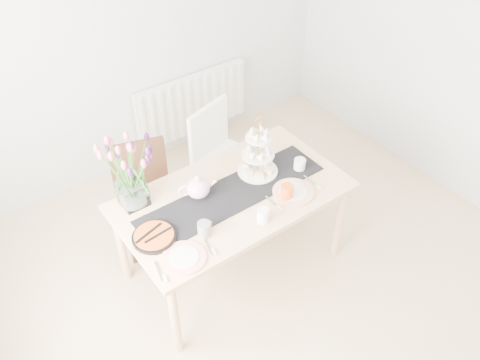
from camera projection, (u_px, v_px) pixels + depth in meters
room_shell at (316, 174)px, 2.84m from camera, size 4.50×4.50×4.50m
radiator at (192, 104)px, 4.95m from camera, size 1.20×0.08×0.60m
dining_table at (233, 202)px, 3.57m from camera, size 1.60×0.90×0.75m
chair_brown at (144, 188)px, 3.93m from camera, size 0.54×0.54×0.87m
chair_white at (220, 151)px, 4.24m from camera, size 0.57×0.57×0.93m
table_runner at (233, 194)px, 3.52m from camera, size 1.40×0.35×0.01m
tulip_vase at (127, 163)px, 3.23m from camera, size 0.63×0.63×0.54m
cake_stand at (258, 159)px, 3.62m from camera, size 0.29×0.29×0.43m
teapot at (198, 188)px, 3.45m from camera, size 0.32×0.29×0.17m
cream_jug at (300, 164)px, 3.70m from camera, size 0.11×0.11×0.09m
tart_tin at (154, 237)px, 3.20m from camera, size 0.28×0.28×0.03m
mug_grey at (204, 229)px, 3.20m from camera, size 0.11×0.11×0.10m
mug_white at (263, 215)px, 3.30m from camera, size 0.10×0.10×0.10m
mug_orange at (287, 192)px, 3.46m from camera, size 0.11×0.11×0.11m
plate_left at (184, 258)px, 3.08m from camera, size 0.33×0.33×0.01m
plate_right at (293, 192)px, 3.53m from camera, size 0.29×0.29×0.02m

